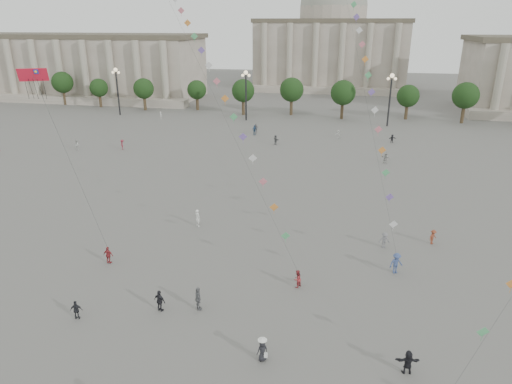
# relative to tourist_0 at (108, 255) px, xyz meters

# --- Properties ---
(ground) EXTENTS (360.00, 360.00, 0.00)m
(ground) POSITION_rel_tourist_0_xyz_m (13.24, -5.79, -0.81)
(ground) COLOR #5A5754
(ground) RESTS_ON ground
(hall_west) EXTENTS (84.00, 26.22, 17.20)m
(hall_west) POSITION_rel_tourist_0_xyz_m (-61.76, 88.10, 7.62)
(hall_west) COLOR gray
(hall_west) RESTS_ON ground
(hall_central) EXTENTS (48.30, 34.30, 35.50)m
(hall_central) POSITION_rel_tourist_0_xyz_m (13.24, 123.43, 13.43)
(hall_central) COLOR gray
(hall_central) RESTS_ON ground
(tree_row) EXTENTS (137.12, 5.12, 8.00)m
(tree_row) POSITION_rel_tourist_0_xyz_m (13.24, 72.21, 4.59)
(tree_row) COLOR #392A1C
(tree_row) RESTS_ON ground
(lamp_post_far_west) EXTENTS (2.00, 0.90, 10.65)m
(lamp_post_far_west) POSITION_rel_tourist_0_xyz_m (-31.76, 64.21, 6.54)
(lamp_post_far_west) COLOR #262628
(lamp_post_far_west) RESTS_ON ground
(lamp_post_mid_west) EXTENTS (2.00, 0.90, 10.65)m
(lamp_post_mid_west) POSITION_rel_tourist_0_xyz_m (-1.76, 64.21, 6.54)
(lamp_post_mid_west) COLOR #262628
(lamp_post_mid_west) RESTS_ON ground
(lamp_post_mid_east) EXTENTS (2.00, 0.90, 10.65)m
(lamp_post_mid_east) POSITION_rel_tourist_0_xyz_m (28.24, 64.21, 6.54)
(lamp_post_mid_east) COLOR #262628
(lamp_post_mid_east) RESTS_ON ground
(person_crowd_0) EXTENTS (1.14, 1.10, 1.91)m
(person_crowd_0) POSITION_rel_tourist_0_xyz_m (2.82, 50.95, 0.15)
(person_crowd_0) COLOR #345075
(person_crowd_0) RESTS_ON ground
(person_crowd_1) EXTENTS (1.01, 1.04, 1.69)m
(person_crowd_1) POSITION_rel_tourist_0_xyz_m (-24.45, 34.65, 0.04)
(person_crowd_1) COLOR #BCBCB7
(person_crowd_1) RESTS_ON ground
(person_crowd_3) EXTENTS (1.55, 0.69, 1.61)m
(person_crowd_3) POSITION_rel_tourist_0_xyz_m (24.77, -8.90, -0.00)
(person_crowd_3) COLOR black
(person_crowd_3) RESTS_ON ground
(person_crowd_4) EXTENTS (1.22, 1.36, 1.50)m
(person_crowd_4) POSITION_rel_tourist_0_xyz_m (18.64, 51.61, -0.06)
(person_crowd_4) COLOR silver
(person_crowd_4) RESTS_ON ground
(person_crowd_6) EXTENTS (1.11, 0.77, 1.57)m
(person_crowd_6) POSITION_rel_tourist_0_xyz_m (24.35, 8.02, -0.02)
(person_crowd_6) COLOR slate
(person_crowd_6) RESTS_ON ground
(person_crowd_7) EXTENTS (1.56, 1.16, 1.63)m
(person_crowd_7) POSITION_rel_tourist_0_xyz_m (26.19, 36.86, 0.01)
(person_crowd_7) COLOR #AEADA9
(person_crowd_7) RESTS_ON ground
(person_crowd_8) EXTENTS (1.06, 1.08, 1.49)m
(person_crowd_8) POSITION_rel_tourist_0_xyz_m (29.04, 9.75, -0.06)
(person_crowd_8) COLOR brown
(person_crowd_8) RESTS_ON ground
(person_crowd_9) EXTENTS (1.45, 1.01, 1.51)m
(person_crowd_9) POSITION_rel_tourist_0_xyz_m (28.16, 50.00, -0.05)
(person_crowd_9) COLOR black
(person_crowd_9) RESTS_ON ground
(person_crowd_10) EXTENTS (0.55, 0.66, 1.54)m
(person_crowd_10) POSITION_rel_tourist_0_xyz_m (-20.84, 62.21, -0.04)
(person_crowd_10) COLOR silver
(person_crowd_10) RESTS_ON ground
(person_crowd_12) EXTENTS (1.45, 1.52, 1.72)m
(person_crowd_12) POSITION_rel_tourist_0_xyz_m (7.97, 44.57, 0.05)
(person_crowd_12) COLOR #58585C
(person_crowd_12) RESTS_ON ground
(person_crowd_13) EXTENTS (0.81, 0.79, 1.87)m
(person_crowd_13) POSITION_rel_tourist_0_xyz_m (5.30, 9.19, 0.13)
(person_crowd_13) COLOR white
(person_crowd_13) RESTS_ON ground
(person_crowd_16) EXTENTS (1.13, 0.61, 1.84)m
(person_crowd_16) POSITION_rel_tourist_0_xyz_m (2.76, 52.56, 0.11)
(person_crowd_16) COLOR slate
(person_crowd_16) RESTS_ON ground
(person_crowd_17) EXTENTS (1.11, 1.27, 1.71)m
(person_crowd_17) POSITION_rel_tourist_0_xyz_m (-16.94, 36.18, 0.05)
(person_crowd_17) COLOR maroon
(person_crowd_17) RESTS_ON ground
(tourist_0) EXTENTS (0.98, 0.50, 1.61)m
(tourist_0) POSITION_rel_tourist_0_xyz_m (0.00, 0.00, 0.00)
(tourist_0) COLOR maroon
(tourist_0) RESTS_ON ground
(tourist_1) EXTENTS (1.09, 0.73, 1.73)m
(tourist_1) POSITION_rel_tourist_0_xyz_m (7.33, -5.86, 0.06)
(tourist_1) COLOR black
(tourist_1) RESTS_ON ground
(tourist_3) EXTENTS (0.99, 1.17, 1.88)m
(tourist_3) POSITION_rel_tourist_0_xyz_m (10.09, -5.14, 0.13)
(tourist_3) COLOR slate
(tourist_3) RESTS_ON ground
(tourist_4) EXTENTS (0.93, 0.56, 1.48)m
(tourist_4) POSITION_rel_tourist_0_xyz_m (1.78, -7.98, -0.07)
(tourist_4) COLOR black
(tourist_4) RESTS_ON ground
(kite_flyer_0) EXTENTS (0.87, 0.93, 1.53)m
(kite_flyer_0) POSITION_rel_tourist_0_xyz_m (17.00, -0.56, -0.04)
(kite_flyer_0) COLOR maroon
(kite_flyer_0) RESTS_ON ground
(kite_flyer_1) EXTENTS (1.41, 1.20, 1.90)m
(kite_flyer_1) POSITION_rel_tourist_0_xyz_m (25.05, 3.34, 0.14)
(kite_flyer_1) COLOR #394B81
(kite_flyer_1) RESTS_ON ground
(hat_person) EXTENTS (0.87, 0.81, 1.69)m
(hat_person) POSITION_rel_tourist_0_xyz_m (15.82, -9.57, 0.00)
(hat_person) COLOR black
(hat_person) RESTS_ON ground
(dragon_kite) EXTENTS (3.20, 1.44, 15.67)m
(dragon_kite) POSITION_rel_tourist_0_xyz_m (-4.14, -0.49, 14.86)
(dragon_kite) COLOR red
(dragon_kite) RESTS_ON ground
(kite_train_west) EXTENTS (30.79, 38.25, 61.35)m
(kite_train_west) POSITION_rel_tourist_0_xyz_m (0.78, 19.97, 20.10)
(kite_train_west) COLOR #3F3F3F
(kite_train_west) RESTS_ON ground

